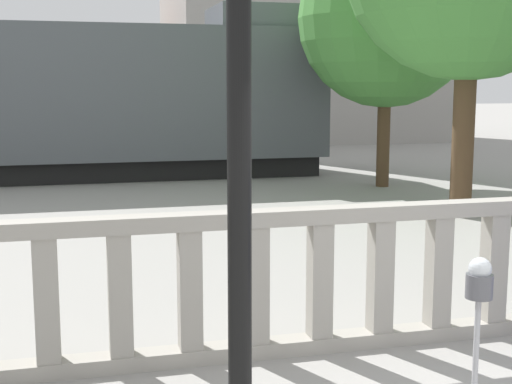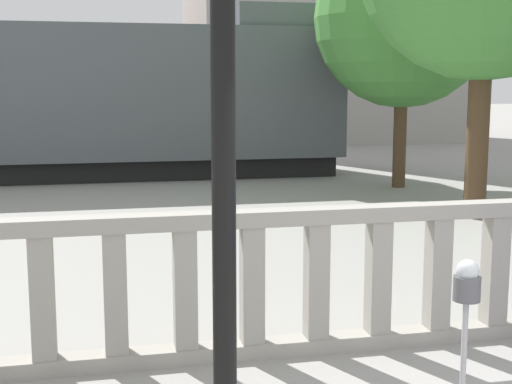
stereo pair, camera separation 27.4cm
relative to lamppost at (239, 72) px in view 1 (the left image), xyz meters
name	(u,v)px [view 1 (the left image)]	position (x,y,z in m)	size (l,w,h in m)	color
balustrade	(380,275)	(1.75, 1.60, -1.88)	(17.03, 0.24, 1.36)	#9E998E
lamppost	(239,72)	(0.00, 0.00, 0.00)	(0.35, 0.35, 5.11)	black
parking_meter	(479,293)	(1.58, -0.33, -1.48)	(0.18, 0.18, 1.33)	#99999E
tree_left	(387,19)	(6.33, 11.50, 1.46)	(4.21, 4.21, 6.13)	#4C3823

